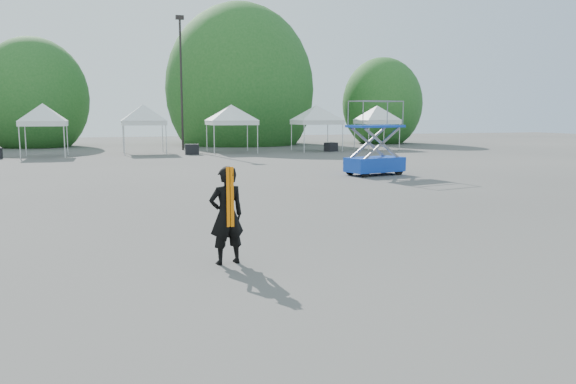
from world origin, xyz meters
name	(u,v)px	position (x,y,z in m)	size (l,w,h in m)	color
ground	(231,250)	(0.00, 0.00, 0.00)	(120.00, 120.00, 0.00)	#474442
light_pole_east	(181,75)	(3.00, 32.00, 5.52)	(0.60, 0.25, 9.80)	black
tree_mid_w	(34,99)	(-8.00, 40.00, 3.93)	(4.16, 4.16, 6.33)	#382314
tree_mid_e	(240,90)	(9.00, 39.00, 4.84)	(5.12, 5.12, 7.79)	#382314
tree_far_e	(382,104)	(22.00, 37.00, 3.63)	(3.84, 3.84, 5.84)	#382314
tent_d	(43,108)	(-6.11, 27.63, 3.06)	(3.83, 3.83, 3.88)	silver
tent_e	(143,108)	(0.03, 28.91, 3.06)	(4.09, 4.09, 3.88)	silver
tent_f	(231,108)	(5.93, 28.20, 3.06)	(4.52, 4.52, 3.88)	silver
tent_g	(317,109)	(12.18, 28.00, 3.06)	(4.39, 4.39, 3.88)	silver
tent_h	(377,109)	(17.45, 28.85, 3.06)	(3.90, 3.90, 3.88)	silver
man	(227,215)	(-0.27, -1.00, 0.87)	(0.70, 0.52, 1.73)	black
scissor_lift	(375,138)	(8.82, 11.64, 1.62)	(2.71, 1.77, 3.22)	#0D26B1
crate_mid	(192,149)	(2.98, 26.97, 0.35)	(0.89, 0.69, 0.69)	black
crate_east	(331,147)	(13.01, 27.20, 0.32)	(0.82, 0.64, 0.64)	black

